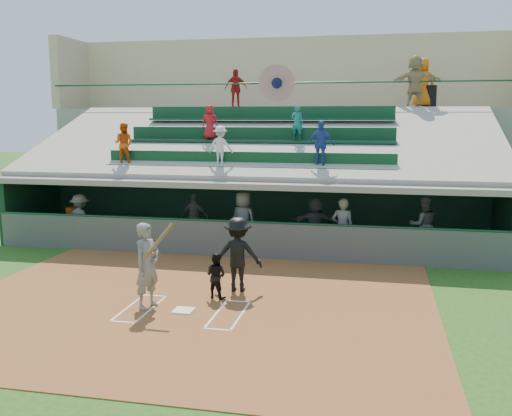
% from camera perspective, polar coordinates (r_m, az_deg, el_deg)
% --- Properties ---
extents(ground, '(100.00, 100.00, 0.00)m').
position_cam_1_polar(ground, '(12.85, -7.27, -10.28)').
color(ground, '#234D15').
rests_on(ground, ground).
extents(dirt_slab, '(11.00, 9.00, 0.02)m').
position_cam_1_polar(dirt_slab, '(13.29, -6.55, -9.55)').
color(dirt_slab, brown).
rests_on(dirt_slab, ground).
extents(home_plate, '(0.43, 0.43, 0.03)m').
position_cam_1_polar(home_plate, '(12.84, -7.27, -10.13)').
color(home_plate, white).
rests_on(home_plate, dirt_slab).
extents(batters_box_chalk, '(2.65, 1.85, 0.01)m').
position_cam_1_polar(batters_box_chalk, '(12.84, -7.27, -10.18)').
color(batters_box_chalk, silver).
rests_on(batters_box_chalk, dirt_slab).
extents(dugout_floor, '(16.00, 3.50, 0.04)m').
position_cam_1_polar(dugout_floor, '(19.10, -0.65, -3.67)').
color(dugout_floor, gray).
rests_on(dugout_floor, ground).
extents(concourse_slab, '(20.00, 3.00, 4.60)m').
position_cam_1_polar(concourse_slab, '(25.33, 2.65, 4.70)').
color(concourse_slab, gray).
rests_on(concourse_slab, ground).
extents(grandstand, '(20.40, 10.40, 7.80)m').
position_cam_1_polar(grandstand, '(22.40, 1.40, 4.03)').
color(grandstand, '#4E534E').
rests_on(grandstand, ground).
extents(batter_at_plate, '(0.96, 0.83, 1.95)m').
position_cam_1_polar(batter_at_plate, '(12.93, -10.81, -5.66)').
color(batter_at_plate, '#61645E').
rests_on(batter_at_plate, dirt_slab).
extents(catcher, '(0.62, 0.54, 1.08)m').
position_cam_1_polar(catcher, '(13.52, -4.03, -6.75)').
color(catcher, black).
rests_on(catcher, dirt_slab).
extents(home_umpire, '(1.24, 0.79, 1.82)m').
position_cam_1_polar(home_umpire, '(13.95, -1.83, -4.65)').
color(home_umpire, black).
rests_on(home_umpire, dirt_slab).
extents(dugout_bench, '(12.65, 4.83, 0.40)m').
position_cam_1_polar(dugout_bench, '(20.22, 0.24, -2.31)').
color(dugout_bench, brown).
rests_on(dugout_bench, dugout_floor).
extents(white_table, '(0.90, 0.73, 0.71)m').
position_cam_1_polar(white_table, '(20.91, -17.83, -1.95)').
color(white_table, white).
rests_on(white_table, dugout_floor).
extents(water_cooler, '(0.41, 0.41, 0.41)m').
position_cam_1_polar(water_cooler, '(20.80, -17.94, -0.44)').
color(water_cooler, '#D3480C').
rests_on(water_cooler, white_table).
extents(dugout_player_a, '(1.18, 0.81, 1.68)m').
position_cam_1_polar(dugout_player_a, '(19.82, -17.14, -1.08)').
color(dugout_player_a, '#545752').
rests_on(dugout_player_a, dugout_floor).
extents(dugout_player_b, '(0.95, 0.41, 1.61)m').
position_cam_1_polar(dugout_player_b, '(19.68, -6.16, -0.89)').
color(dugout_player_b, '#60635D').
rests_on(dugout_player_b, dugout_floor).
extents(dugout_player_c, '(1.07, 0.91, 1.87)m').
position_cam_1_polar(dugout_player_c, '(18.22, -1.29, -1.24)').
color(dugout_player_c, '#60635D').
rests_on(dugout_player_c, dugout_floor).
extents(dugout_player_d, '(1.58, 0.71, 1.64)m').
position_cam_1_polar(dugout_player_d, '(18.60, 5.94, -1.42)').
color(dugout_player_d, '#555752').
rests_on(dugout_player_d, dugout_floor).
extents(dugout_player_e, '(0.67, 0.45, 1.81)m').
position_cam_1_polar(dugout_player_e, '(17.34, 8.63, -1.97)').
color(dugout_player_e, '#5D605A').
rests_on(dugout_player_e, dugout_floor).
extents(dugout_player_f, '(0.99, 0.84, 1.78)m').
position_cam_1_polar(dugout_player_f, '(18.42, 16.37, -1.63)').
color(dugout_player_f, '#60645E').
rests_on(dugout_player_f, dugout_floor).
extents(trash_bin, '(0.60, 0.60, 0.90)m').
position_cam_1_polar(trash_bin, '(24.51, 16.90, 10.61)').
color(trash_bin, black).
rests_on(trash_bin, concourse_slab).
extents(concourse_staff_a, '(1.00, 0.52, 1.63)m').
position_cam_1_polar(concourse_staff_a, '(24.50, -2.01, 11.85)').
color(concourse_staff_a, '#A81813').
rests_on(concourse_staff_a, concourse_slab).
extents(concourse_staff_b, '(1.01, 0.70, 1.97)m').
position_cam_1_polar(concourse_staff_b, '(24.37, 16.31, 11.91)').
color(concourse_staff_b, '#D6630C').
rests_on(concourse_staff_b, concourse_slab).
extents(concourse_staff_c, '(1.96, 1.15, 2.01)m').
position_cam_1_polar(concourse_staff_c, '(23.64, 15.63, 12.09)').
color(concourse_staff_c, tan).
rests_on(concourse_staff_c, concourse_slab).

